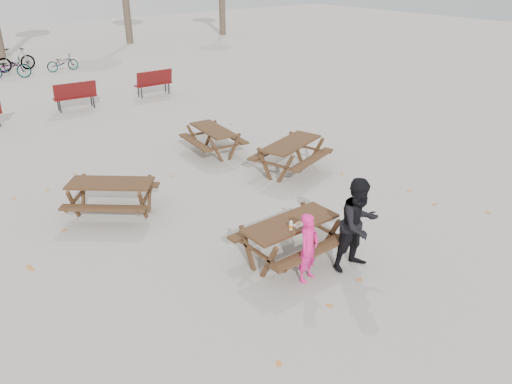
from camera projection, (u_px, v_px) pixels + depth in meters
ground at (289, 259)px, 9.27m from camera, size 80.00×80.00×0.00m
main_picnic_table at (290, 231)px, 9.02m from camera, size 1.80×1.45×0.78m
food_tray at (299, 225)px, 8.79m from camera, size 0.18×0.11×0.03m
bread_roll at (299, 223)px, 8.77m from camera, size 0.14×0.06×0.05m
soda_bottle at (291, 226)px, 8.66m from camera, size 0.07×0.07×0.17m
child at (308, 248)px, 8.42m from camera, size 0.52×0.41×1.26m
adult at (359, 225)px, 8.67m from camera, size 0.90×0.74×1.72m
picnic_table_east at (291, 157)px, 12.89m from camera, size 2.20×1.96×0.80m
picnic_table_north at (112, 198)px, 10.71m from camera, size 2.27×2.23×0.76m
picnic_table_far at (213, 141)px, 14.11m from camera, size 1.54×1.83×0.73m
park_bench_row at (18, 107)px, 16.78m from camera, size 12.78×1.49×1.03m
fallen_leaves at (232, 204)px, 11.32m from camera, size 11.00×11.00×0.01m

